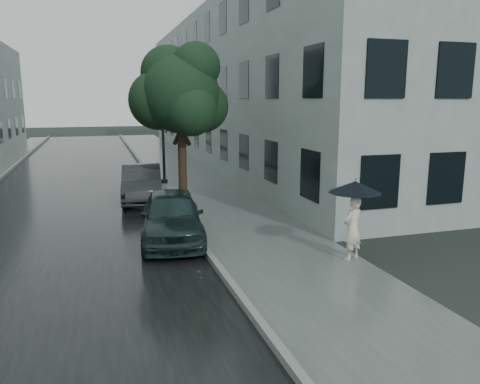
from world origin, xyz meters
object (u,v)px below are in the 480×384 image
object	(u,v)px
street_tree	(180,93)
lamp_post	(159,125)
pedestrian	(353,228)
car_near	(172,216)
car_far	(142,183)

from	to	relation	value
street_tree	lamp_post	xyz separation A→B (m)	(-0.04, 5.38, -1.32)
pedestrian	street_tree	xyz separation A→B (m)	(-2.94, 6.51, 3.23)
street_tree	lamp_post	world-z (taller)	street_tree
street_tree	car_near	world-z (taller)	street_tree
car_far	lamp_post	bearing A→B (deg)	76.59
car_near	car_far	distance (m)	5.52
car_near	car_far	world-z (taller)	car_near
car_near	pedestrian	bearing A→B (deg)	-28.69
pedestrian	street_tree	world-z (taller)	street_tree
pedestrian	car_near	distance (m)	4.82
car_near	car_far	size ratio (longest dim) A/B	0.99
lamp_post	car_near	world-z (taller)	lamp_post
street_tree	car_far	distance (m)	4.01
lamp_post	car_far	bearing A→B (deg)	-96.20
pedestrian	street_tree	size ratio (longest dim) A/B	0.27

